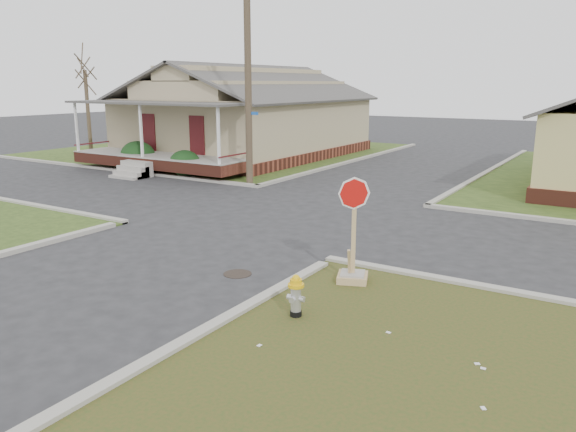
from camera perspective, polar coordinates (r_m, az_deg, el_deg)
The scene contains 11 objects.
ground at distance 14.51m, azimuth -10.94°, elevation -3.74°, with size 120.00×120.00×0.00m, color #272729.
verge_far_left at distance 36.26m, azimuth -6.85°, elevation 6.64°, with size 19.00×19.00×0.05m, color #2C4318.
curbs at distance 18.35m, azimuth -0.34°, elevation 0.10°, with size 80.00×40.00×0.12m, color #A4A094, non-canonical shape.
manhole at distance 12.79m, azimuth -5.15°, elevation -5.87°, with size 0.64×0.64×0.01m, color black.
corner_house at distance 33.21m, azimuth -4.28°, elevation 9.99°, with size 10.10×15.50×5.30m.
utility_pole at distance 23.45m, azimuth -4.09°, elevation 14.43°, with size 1.80×0.28×9.00m.
tree_far_left at distance 35.35m, azimuth -19.64°, elevation 9.83°, with size 0.22×0.22×4.90m, color #423426.
fire_hydrant at distance 10.28m, azimuth 0.81°, elevation -7.87°, with size 0.30×0.30×0.79m.
stop_sign at distance 12.09m, azimuth 6.61°, elevation -4.39°, with size 0.65×0.63×2.28m.
hedge_left at distance 29.05m, azimuth -15.01°, elevation 5.93°, with size 1.65×1.36×1.26m, color #143815.
hedge_right at distance 26.26m, azimuth -10.42°, elevation 5.30°, with size 1.50×1.23×1.15m, color #143815.
Camera 1 is at (9.52, -10.12, 4.21)m, focal length 35.00 mm.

